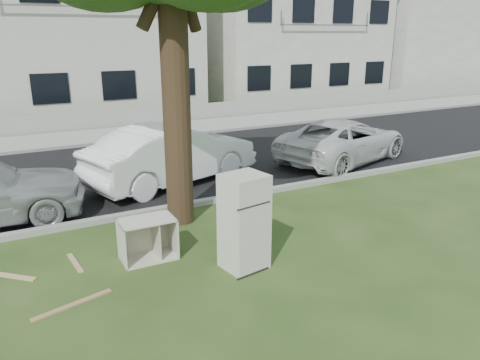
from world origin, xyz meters
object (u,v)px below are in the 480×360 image
fridge (244,222)px  car_right (343,140)px  cabinet (148,239)px  car_center (172,154)px

fridge → car_right: bearing=28.1°
cabinet → car_right: (7.15, 3.49, 0.28)m
car_center → car_right: 5.28m
fridge → cabinet: size_ratio=1.73×
fridge → car_right: fridge is taller
cabinet → car_right: car_right is taller
fridge → cabinet: 1.72m
car_center → car_right: car_center is taller
cabinet → car_right: 7.96m
fridge → car_center: size_ratio=0.35×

